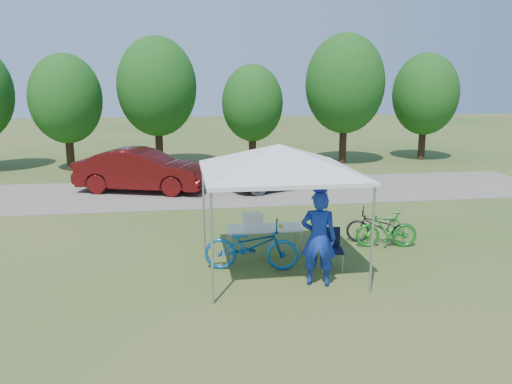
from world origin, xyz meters
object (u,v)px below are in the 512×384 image
(folding_chair, at_px, (331,245))
(bike_blue, at_px, (251,246))
(cooler, at_px, (252,221))
(bike_dark, at_px, (381,227))
(folding_table, at_px, (265,229))
(cyclist, at_px, (319,239))
(bike_green, at_px, (386,229))
(sedan, at_px, (142,170))
(minivan, at_px, (284,167))

(folding_chair, xyz_separation_m, bike_blue, (-1.72, 0.16, 0.01))
(folding_chair, bearing_deg, cooler, 159.41)
(bike_blue, height_order, bike_dark, bike_blue)
(folding_table, distance_m, cyclist, 1.97)
(folding_table, height_order, bike_green, bike_green)
(cooler, height_order, bike_green, cooler)
(cyclist, height_order, bike_blue, cyclist)
(bike_blue, distance_m, bike_dark, 3.65)
(sedan, bearing_deg, minivan, -69.30)
(bike_blue, bearing_deg, sedan, 30.13)
(folding_chair, relative_size, sedan, 0.19)
(folding_chair, bearing_deg, sedan, 127.70)
(folding_table, xyz_separation_m, sedan, (-3.28, 7.62, 0.15))
(folding_chair, relative_size, minivan, 0.17)
(cooler, height_order, bike_dark, cooler)
(folding_table, xyz_separation_m, minivan, (2.09, 7.90, 0.08))
(minivan, bearing_deg, bike_green, 164.94)
(folding_chair, relative_size, bike_dark, 0.52)
(cyclist, bearing_deg, bike_green, -121.99)
(bike_dark, relative_size, minivan, 0.33)
(folding_chair, height_order, cyclist, cyclist)
(bike_dark, bearing_deg, bike_green, 32.85)
(folding_chair, distance_m, cyclist, 1.10)
(cooler, height_order, cyclist, cyclist)
(cooler, distance_m, bike_green, 3.38)
(cooler, distance_m, minivan, 8.25)
(folding_table, height_order, bike_dark, bike_dark)
(bike_green, xyz_separation_m, bike_dark, (-0.04, 0.24, 0.00))
(bike_blue, bearing_deg, folding_table, -17.28)
(bike_green, height_order, bike_dark, same)
(bike_dark, bearing_deg, cooler, -58.66)
(cyclist, relative_size, sedan, 0.40)
(bike_green, bearing_deg, bike_dark, -162.33)
(folding_table, xyz_separation_m, bike_blue, (-0.42, -0.76, -0.12))
(bike_green, relative_size, sedan, 0.31)
(bike_blue, distance_m, sedan, 8.87)
(bike_dark, bearing_deg, folding_chair, -27.79)
(cyclist, height_order, minivan, cyclist)
(cooler, height_order, minivan, minivan)
(bike_dark, distance_m, minivan, 7.51)
(bike_blue, height_order, minivan, minivan)
(minivan, bearing_deg, folding_chair, 152.65)
(minivan, height_order, sedan, sedan)
(bike_blue, bearing_deg, folding_chair, -83.91)
(folding_table, relative_size, sedan, 0.36)
(bike_dark, bearing_deg, cyclist, -21.62)
(cyclist, distance_m, bike_dark, 3.22)
(folding_chair, bearing_deg, bike_green, 42.44)
(folding_table, bearing_deg, bike_green, 4.09)
(cyclist, bearing_deg, minivan, -80.95)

